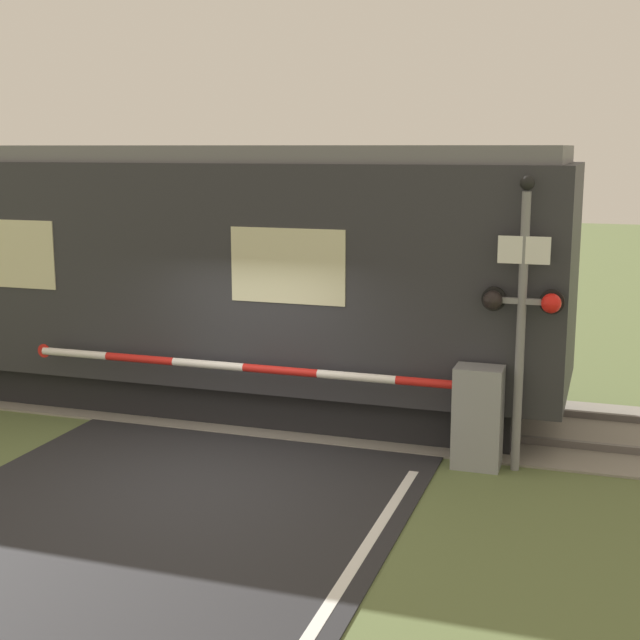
# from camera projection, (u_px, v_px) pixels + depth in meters

# --- Properties ---
(ground_plane) EXTENTS (80.00, 80.00, 0.00)m
(ground_plane) POSITION_uv_depth(u_px,v_px,m) (206.00, 479.00, 10.88)
(ground_plane) COLOR #5B6B3D
(track_bed) EXTENTS (36.00, 3.20, 0.13)m
(track_bed) POSITION_uv_depth(u_px,v_px,m) (295.00, 405.00, 13.88)
(track_bed) COLOR gray
(track_bed) RESTS_ON ground_plane
(train) EXTENTS (16.22, 2.97, 4.01)m
(train) POSITION_uv_depth(u_px,v_px,m) (66.00, 266.00, 14.74)
(train) COLOR black
(train) RESTS_ON ground_plane
(crossing_barrier) EXTENTS (6.76, 0.44, 1.30)m
(crossing_barrier) POSITION_uv_depth(u_px,v_px,m) (432.00, 407.00, 11.34)
(crossing_barrier) COLOR gray
(crossing_barrier) RESTS_ON ground_plane
(signal_post) EXTENTS (0.99, 0.26, 3.66)m
(signal_post) POSITION_uv_depth(u_px,v_px,m) (522.00, 306.00, 10.79)
(signal_post) COLOR gray
(signal_post) RESTS_ON ground_plane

